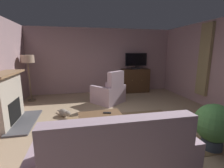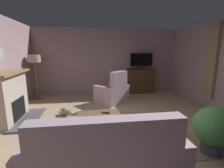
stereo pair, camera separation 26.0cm
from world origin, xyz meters
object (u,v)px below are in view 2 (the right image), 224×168
(fireplace, at_px, (11,98))
(potted_plant_leafy_by_curtain, at_px, (214,128))
(sofa_floral, at_px, (106,158))
(floor_lamp, at_px, (34,62))
(tv_cabinet, at_px, (140,81))
(television, at_px, (141,61))
(armchair_facing_sofa, at_px, (113,93))
(cat, at_px, (66,112))
(coffee_table, at_px, (99,116))
(tv_remote, at_px, (106,113))

(fireplace, relative_size, potted_plant_leafy_by_curtain, 1.72)
(sofa_floral, distance_m, floor_lamp, 4.74)
(fireplace, relative_size, tv_cabinet, 1.24)
(television, bearing_deg, armchair_facing_sofa, -139.06)
(fireplace, bearing_deg, television, 29.54)
(television, xyz_separation_m, potted_plant_leafy_by_curtain, (-0.06, -4.18, -0.88))
(fireplace, height_order, armchair_facing_sofa, fireplace)
(fireplace, xyz_separation_m, cat, (1.27, 0.18, -0.49))
(coffee_table, bearing_deg, cat, 129.28)
(floor_lamp, bearing_deg, cat, -53.52)
(sofa_floral, height_order, potted_plant_leafy_by_curtain, sofa_floral)
(fireplace, bearing_deg, cat, 8.04)
(sofa_floral, relative_size, armchair_facing_sofa, 1.64)
(potted_plant_leafy_by_curtain, bearing_deg, fireplace, 154.86)
(potted_plant_leafy_by_curtain, bearing_deg, floor_lamp, 136.71)
(tv_cabinet, relative_size, tv_remote, 6.85)
(cat, bearing_deg, coffee_table, -50.72)
(television, distance_m, sofa_floral, 5.03)
(coffee_table, bearing_deg, sofa_floral, -89.50)
(fireplace, xyz_separation_m, coffee_table, (2.12, -0.86, -0.24))
(television, bearing_deg, cat, -142.73)
(tv_cabinet, relative_size, television, 1.26)
(fireplace, relative_size, tv_remote, 8.49)
(potted_plant_leafy_by_curtain, relative_size, floor_lamp, 0.52)
(coffee_table, distance_m, tv_remote, 0.17)
(sofa_floral, distance_m, potted_plant_leafy_by_curtain, 1.91)
(tv_cabinet, distance_m, cat, 3.56)
(coffee_table, xyz_separation_m, floor_lamp, (-2.11, 2.74, 1.02))
(fireplace, xyz_separation_m, tv_remote, (2.28, -0.81, -0.18))
(tv_cabinet, xyz_separation_m, sofa_floral, (-1.93, -4.59, -0.14))
(tv_cabinet, xyz_separation_m, potted_plant_leafy_by_curtain, (-0.06, -4.23, -0.01))
(potted_plant_leafy_by_curtain, bearing_deg, tv_cabinet, 89.25)
(fireplace, bearing_deg, sofa_floral, -46.30)
(fireplace, bearing_deg, coffee_table, -22.05)
(tv_cabinet, relative_size, floor_lamp, 0.72)
(sofa_floral, bearing_deg, fireplace, 133.70)
(tv_cabinet, distance_m, sofa_floral, 4.98)
(television, height_order, coffee_table, television)
(armchair_facing_sofa, xyz_separation_m, potted_plant_leafy_by_curtain, (1.30, -3.00, 0.14))
(tv_remote, relative_size, sofa_floral, 0.08)
(sofa_floral, distance_m, cat, 2.57)
(armchair_facing_sofa, relative_size, floor_lamp, 0.77)
(fireplace, relative_size, floor_lamp, 0.89)
(tv_cabinet, relative_size, cat, 1.97)
(armchair_facing_sofa, bearing_deg, fireplace, -157.44)
(television, height_order, armchair_facing_sofa, television)
(potted_plant_leafy_by_curtain, bearing_deg, tv_remote, 148.36)
(tv_remote, relative_size, armchair_facing_sofa, 0.14)
(television, xyz_separation_m, sofa_floral, (-1.93, -4.54, -1.02))
(tv_remote, xyz_separation_m, sofa_floral, (-0.14, -1.42, -0.08))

